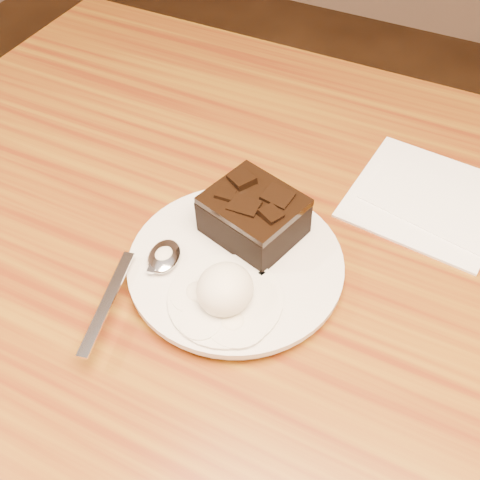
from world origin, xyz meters
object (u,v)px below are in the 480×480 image
at_px(dining_table, 300,424).
at_px(spoon, 164,257).
at_px(ice_cream_scoop, 225,289).
at_px(brownie, 254,218).
at_px(plate, 236,266).
at_px(napkin, 427,198).

xyz_separation_m(dining_table, spoon, (-0.15, -0.07, 0.40)).
relative_size(dining_table, ice_cream_scoop, 20.86).
bearing_deg(dining_table, brownie, 177.71).
distance_m(plate, ice_cream_scoop, 0.06).
xyz_separation_m(ice_cream_scoop, napkin, (0.14, 0.25, -0.03)).
relative_size(ice_cream_scoop, spoon, 0.31).
height_order(dining_table, ice_cream_scoop, ice_cream_scoop).
height_order(spoon, napkin, spoon).
xyz_separation_m(dining_table, plate, (-0.09, -0.04, 0.38)).
bearing_deg(dining_table, spoon, -154.44).
height_order(ice_cream_scoop, napkin, ice_cream_scoop).
bearing_deg(plate, dining_table, 24.95).
relative_size(brownie, ice_cream_scoop, 1.60).
relative_size(ice_cream_scoop, napkin, 0.35).
bearing_deg(ice_cream_scoop, brownie, 98.95).
xyz_separation_m(dining_table, brownie, (-0.09, 0.00, 0.41)).
xyz_separation_m(brownie, ice_cream_scoop, (0.01, -0.09, -0.00)).
distance_m(brownie, ice_cream_scoop, 0.10).
bearing_deg(napkin, spoon, -133.73).
height_order(dining_table, brownie, brownie).
bearing_deg(napkin, dining_table, -112.65).
distance_m(dining_table, spoon, 0.43).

